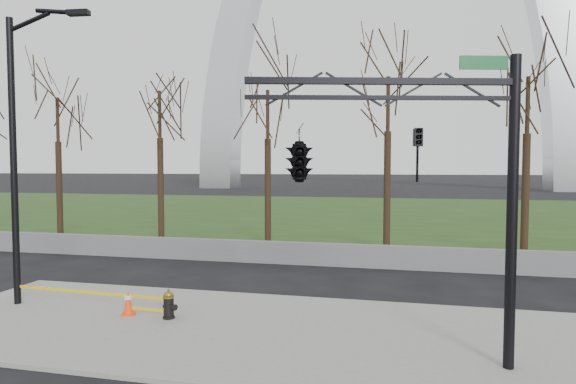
% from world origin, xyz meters
% --- Properties ---
extents(ground, '(500.00, 500.00, 0.00)m').
position_xyz_m(ground, '(0.00, 0.00, 0.00)').
color(ground, black).
rests_on(ground, ground).
extents(sidewalk, '(18.00, 6.00, 0.10)m').
position_xyz_m(sidewalk, '(0.00, 0.00, 0.05)').
color(sidewalk, gray).
rests_on(sidewalk, ground).
extents(grass_strip, '(120.00, 40.00, 0.06)m').
position_xyz_m(grass_strip, '(0.00, 30.00, 0.03)').
color(grass_strip, '#233B15').
rests_on(grass_strip, ground).
extents(guardrail, '(60.00, 0.30, 0.90)m').
position_xyz_m(guardrail, '(0.00, 8.00, 0.45)').
color(guardrail, '#59595B').
rests_on(guardrail, ground).
extents(gateway_arch, '(66.00, 6.00, 65.00)m').
position_xyz_m(gateway_arch, '(0.00, 75.00, 32.50)').
color(gateway_arch, silver).
rests_on(gateway_arch, ground).
extents(tree_row, '(44.86, 4.00, 8.66)m').
position_xyz_m(tree_row, '(-0.57, 12.00, 4.33)').
color(tree_row, black).
rests_on(tree_row, ground).
extents(fire_hydrant, '(0.47, 0.31, 0.75)m').
position_xyz_m(fire_hydrant, '(-2.80, 0.23, 0.44)').
color(fire_hydrant, black).
rests_on(fire_hydrant, sidewalk).
extents(traffic_cone, '(0.43, 0.43, 0.64)m').
position_xyz_m(traffic_cone, '(-3.98, 0.29, 0.42)').
color(traffic_cone, '#FF3C0D').
rests_on(traffic_cone, sidewalk).
extents(street_light, '(2.39, 0.45, 8.21)m').
position_xyz_m(street_light, '(-7.34, 0.53, 4.69)').
color(street_light, black).
rests_on(street_light, ground).
extents(traffic_signal_mast, '(4.95, 2.54, 6.00)m').
position_xyz_m(traffic_signal_mast, '(1.76, -1.87, 4.15)').
color(traffic_signal_mast, black).
rests_on(traffic_signal_mast, ground).
extents(caution_tape, '(4.76, 0.27, 0.39)m').
position_xyz_m(caution_tape, '(-4.84, 0.35, 0.53)').
color(caution_tape, '#DCB40B').
rests_on(caution_tape, ground).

